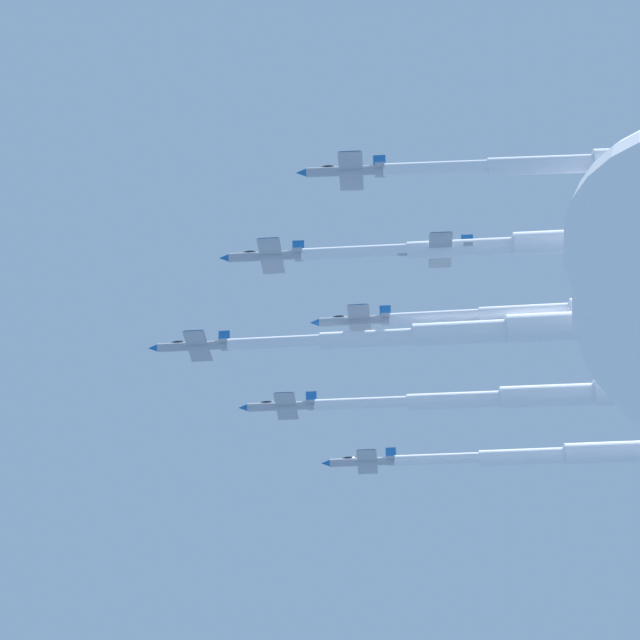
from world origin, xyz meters
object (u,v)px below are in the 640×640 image
(jet_port_inner, at_px, (576,241))
(jet_port_outer, at_px, (614,452))
(jet_port_mid, at_px, (622,306))
(jet_starboard_inner, at_px, (554,395))
(jet_lead, at_px, (466,332))

(jet_port_inner, distance_m, jet_port_outer, 38.41)
(jet_port_mid, distance_m, jet_port_outer, 25.55)
(jet_port_inner, relative_size, jet_port_outer, 1.08)
(jet_starboard_inner, bearing_deg, jet_port_mid, -107.10)
(jet_port_mid, bearing_deg, jet_starboard_inner, 72.90)
(jet_port_inner, bearing_deg, jet_port_mid, 13.61)
(jet_lead, relative_size, jet_port_outer, 1.01)
(jet_port_outer, bearing_deg, jet_lead, -176.83)
(jet_lead, height_order, jet_port_outer, jet_port_outer)
(jet_port_inner, bearing_deg, jet_lead, 87.65)
(jet_starboard_inner, bearing_deg, jet_port_outer, 6.96)
(jet_port_inner, height_order, jet_starboard_inner, jet_port_inner)
(jet_lead, height_order, jet_port_inner, jet_port_inner)
(jet_starboard_inner, distance_m, jet_port_outer, 15.13)
(jet_port_mid, bearing_deg, jet_lead, 131.23)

